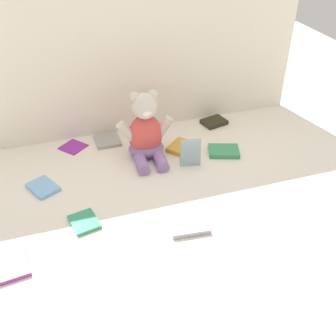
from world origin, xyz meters
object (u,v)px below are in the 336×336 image
object	(u,v)px
book_case_7	(182,147)
book_case_8	(214,122)
book_case_1	(189,228)
book_case_2	(73,147)
book_case_3	(224,151)
book_case_5	(43,187)
teddy_bear	(146,133)
book_case_4	(84,222)
book_case_9	(10,264)
book_case_6	(108,140)
book_case_0	(190,153)

from	to	relation	value
book_case_7	book_case_8	size ratio (longest dim) A/B	1.05
book_case_1	book_case_2	bearing A→B (deg)	31.13
book_case_2	book_case_3	world-z (taller)	book_case_3
book_case_7	book_case_5	bearing A→B (deg)	-122.34
teddy_bear	book_case_4	world-z (taller)	teddy_bear
book_case_2	book_case_9	distance (m)	0.63
book_case_2	book_case_5	size ratio (longest dim) A/B	0.83
book_case_6	book_case_7	world-z (taller)	book_case_7
book_case_2	book_case_0	bearing A→B (deg)	107.66
book_case_6	book_case_0	bearing A→B (deg)	-44.83
book_case_3	book_case_4	xyz separation A→B (m)	(-0.59, -0.24, -0.00)
book_case_3	book_case_6	world-z (taller)	book_case_3
book_case_1	book_case_5	distance (m)	0.55
book_case_4	book_case_5	size ratio (longest dim) A/B	0.90
book_case_1	book_case_5	bearing A→B (deg)	55.68
book_case_5	book_case_9	distance (m)	0.35
book_case_6	book_case_8	xyz separation A→B (m)	(0.49, 0.00, 0.00)
book_case_2	book_case_8	size ratio (longest dim) A/B	0.88
book_case_3	book_case_9	xyz separation A→B (m)	(-0.82, -0.35, -0.00)
book_case_7	book_case_9	world-z (taller)	book_case_7
book_case_8	book_case_9	size ratio (longest dim) A/B	0.82
book_case_4	book_case_6	xyz separation A→B (m)	(0.17, 0.47, 0.00)
book_case_6	book_case_4	bearing A→B (deg)	-109.65
book_case_3	book_case_4	distance (m)	0.64
book_case_7	teddy_bear	bearing A→B (deg)	-132.69
book_case_1	book_case_3	xyz separation A→B (m)	(0.28, 0.37, 0.00)
book_case_1	book_case_3	bearing A→B (deg)	-32.15
teddy_bear	book_case_6	bearing A→B (deg)	133.25
teddy_bear	book_case_6	size ratio (longest dim) A/B	2.46
book_case_6	book_case_8	distance (m)	0.49
book_case_4	book_case_8	distance (m)	0.81
book_case_2	book_case_4	bearing A→B (deg)	47.59
teddy_bear	book_case_4	size ratio (longest dim) A/B	2.77
book_case_1	book_case_8	world-z (taller)	book_case_8
book_case_8	book_case_1	bearing A→B (deg)	136.79
book_case_1	book_case_4	distance (m)	0.34
book_case_3	book_case_4	size ratio (longest dim) A/B	1.23
book_case_8	book_case_9	distance (m)	1.06
book_case_1	book_case_7	size ratio (longest dim) A/B	1.12
teddy_bear	book_case_7	bearing A→B (deg)	2.21
teddy_bear	book_case_5	bearing A→B (deg)	-163.80
teddy_bear	book_case_7	size ratio (longest dim) A/B	2.50
book_case_6	book_case_5	bearing A→B (deg)	-138.73
teddy_bear	book_case_0	size ratio (longest dim) A/B	2.44
teddy_bear	book_case_5	distance (m)	0.43
book_case_4	book_case_6	bearing A→B (deg)	-121.47
book_case_3	book_case_5	size ratio (longest dim) A/B	1.10
book_case_8	book_case_9	world-z (taller)	book_case_8
book_case_7	book_case_9	size ratio (longest dim) A/B	0.86
book_case_0	book_case_8	bearing A→B (deg)	62.90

